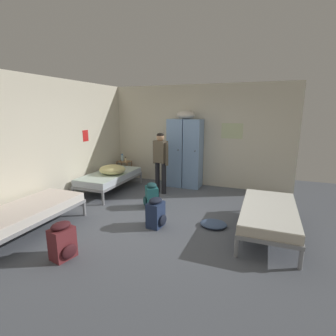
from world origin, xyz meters
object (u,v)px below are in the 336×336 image
(lotion_bottle, at_px, (125,159))
(backpack_navy, at_px, (156,213))
(backpack_maroon, at_px, (63,241))
(bed_left_front, at_px, (28,211))
(person_traveler, at_px, (160,157))
(clothes_pile_denim, at_px, (213,224))
(water_bottle, at_px, (122,158))
(bedding_heap, at_px, (112,169))
(locker_bank, at_px, (185,152))
(bed_right, at_px, (269,213))
(bed_left_rear, at_px, (110,177))
(backpack_teal, at_px, (151,196))
(shelf_unit, at_px, (125,168))

(lotion_bottle, relative_size, backpack_navy, 0.26)
(backpack_navy, distance_m, backpack_maroon, 1.64)
(bed_left_front, xyz_separation_m, person_traveler, (1.28, 2.83, 0.55))
(bed_left_front, distance_m, backpack_navy, 2.21)
(bed_left_front, distance_m, clothes_pile_denim, 3.27)
(water_bottle, bearing_deg, person_traveler, -26.69)
(water_bottle, bearing_deg, bedding_heap, -69.64)
(locker_bank, xyz_separation_m, bed_left_front, (-1.68, -3.63, -0.59))
(bed_right, height_order, person_traveler, person_traveler)
(backpack_maroon, bearing_deg, bed_left_rear, 111.53)
(locker_bank, relative_size, backpack_teal, 3.76)
(bedding_heap, xyz_separation_m, water_bottle, (-0.46, 1.24, 0.06))
(bedding_heap, distance_m, backpack_teal, 1.51)
(backpack_maroon, bearing_deg, person_traveler, 87.52)
(bed_left_front, relative_size, bedding_heap, 2.81)
(locker_bank, xyz_separation_m, water_bottle, (-2.01, 0.01, -0.30))
(locker_bank, bearing_deg, backpack_navy, -83.71)
(locker_bank, xyz_separation_m, shelf_unit, (-1.93, -0.01, -0.62))
(bed_left_front, xyz_separation_m, bedding_heap, (0.13, 2.41, 0.23))
(clothes_pile_denim, bearing_deg, locker_bank, 119.41)
(backpack_navy, distance_m, clothes_pile_denim, 1.07)
(person_traveler, height_order, backpack_navy, person_traveler)
(locker_bank, relative_size, lotion_bottle, 14.42)
(bed_right, height_order, backpack_navy, backpack_navy)
(water_bottle, distance_m, backpack_maroon, 4.34)
(person_traveler, distance_m, backpack_teal, 1.22)
(person_traveler, xyz_separation_m, backpack_teal, (0.20, -1.00, -0.67))
(lotion_bottle, bearing_deg, locker_bank, 1.40)
(shelf_unit, height_order, backpack_maroon, shelf_unit)
(shelf_unit, height_order, backpack_navy, shelf_unit)
(bed_left_front, distance_m, bed_right, 4.12)
(locker_bank, height_order, water_bottle, locker_bank)
(bed_left_front, bearing_deg, locker_bank, 65.20)
(bed_right, height_order, lotion_bottle, lotion_bottle)
(shelf_unit, xyz_separation_m, bed_left_rear, (0.25, -1.15, 0.04))
(bed_left_rear, height_order, backpack_maroon, backpack_maroon)
(bed_left_rear, height_order, water_bottle, water_bottle)
(bed_left_rear, bearing_deg, backpack_navy, -36.94)
(backpack_maroon, height_order, backpack_teal, same)
(backpack_navy, height_order, backpack_maroon, same)
(locker_bank, height_order, backpack_maroon, locker_bank)
(shelf_unit, bearing_deg, bed_left_rear, -77.74)
(backpack_navy, bearing_deg, backpack_maroon, -120.28)
(bed_left_front, distance_m, water_bottle, 3.67)
(person_traveler, bearing_deg, backpack_maroon, -92.48)
(shelf_unit, distance_m, person_traveler, 1.82)
(locker_bank, xyz_separation_m, person_traveler, (-0.39, -0.80, -0.04))
(clothes_pile_denim, bearing_deg, backpack_maroon, -135.13)
(bed_left_front, xyz_separation_m, clothes_pile_denim, (2.95, 1.38, -0.33))
(bedding_heap, distance_m, clothes_pile_denim, 3.05)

